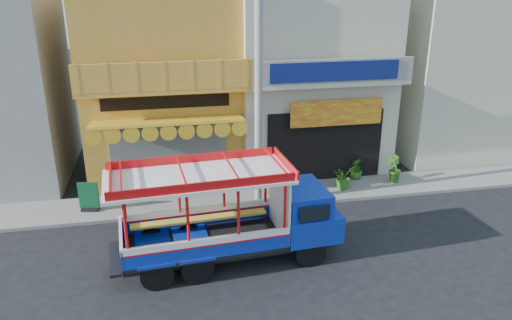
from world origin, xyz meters
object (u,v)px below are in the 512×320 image
(songthaew_truck, at_px, (244,214))
(potted_plant_c, at_px, (356,169))
(potted_plant_b, at_px, (394,169))
(utility_pole, at_px, (263,65))
(green_sign, at_px, (89,199))
(potted_plant_a, at_px, (344,177))

(songthaew_truck, xyz_separation_m, potted_plant_c, (5.35, 4.73, -0.90))
(potted_plant_b, height_order, potted_plant_c, potted_plant_b)
(utility_pole, xyz_separation_m, potted_plant_b, (5.45, 0.89, -4.38))
(green_sign, distance_m, potted_plant_b, 11.44)
(utility_pole, relative_size, potted_plant_c, 32.83)
(songthaew_truck, bearing_deg, utility_pole, 69.51)
(potted_plant_a, xyz_separation_m, potted_plant_b, (2.16, 0.26, 0.06))
(potted_plant_a, bearing_deg, utility_pole, 165.26)
(green_sign, bearing_deg, songthaew_truck, -39.47)
(potted_plant_a, distance_m, potted_plant_c, 1.13)
(songthaew_truck, relative_size, potted_plant_a, 6.96)
(potted_plant_c, bearing_deg, potted_plant_b, 85.35)
(green_sign, relative_size, potted_plant_b, 0.98)
(potted_plant_a, relative_size, potted_plant_b, 0.89)
(utility_pole, height_order, songthaew_truck, utility_pole)
(utility_pole, bearing_deg, green_sign, 174.53)
(utility_pole, bearing_deg, potted_plant_b, 9.25)
(potted_plant_b, distance_m, potted_plant_c, 1.44)
(songthaew_truck, distance_m, potted_plant_c, 7.20)
(utility_pole, relative_size, songthaew_truck, 4.27)
(utility_pole, relative_size, potted_plant_b, 26.39)
(songthaew_truck, xyz_separation_m, potted_plant_b, (6.69, 4.22, -0.79))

